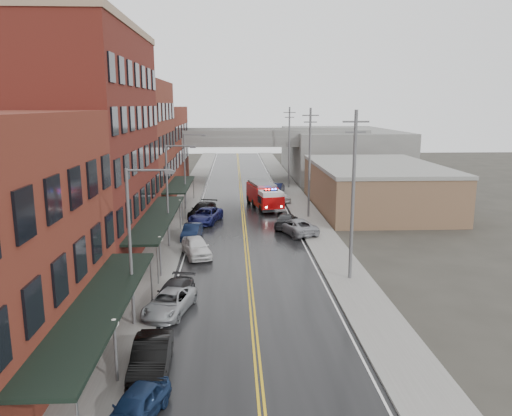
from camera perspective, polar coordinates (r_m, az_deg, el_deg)
name	(u,v)px	position (r m, az deg, el deg)	size (l,w,h in m)	color
ground	(262,406)	(22.40, 0.63, -21.67)	(220.00, 220.00, 0.00)	#2D2B26
road	(245,229)	(50.22, -1.31, -2.47)	(11.00, 160.00, 0.02)	black
sidewalk_left	(172,230)	(50.57, -9.61, -2.46)	(3.00, 160.00, 0.15)	slate
sidewalk_right	(317,228)	(50.89, 6.94, -2.29)	(3.00, 160.00, 0.15)	slate
curb_left	(188,229)	(50.40, -7.75, -2.45)	(0.30, 160.00, 0.15)	gray
curb_right	(300,228)	(50.64, 5.10, -2.32)	(0.30, 160.00, 0.15)	gray
brick_building_b	(84,146)	(43.55, -19.04, 6.72)	(9.00, 20.00, 18.00)	#571917
brick_building_c	(129,147)	(60.61, -14.35, 6.81)	(9.00, 15.00, 15.00)	maroon
brick_building_far	(153,147)	(77.89, -11.72, 6.84)	(9.00, 20.00, 12.00)	maroon
tan_building	(375,188)	(61.89, 13.44, 2.28)	(14.00, 22.00, 5.00)	brown
right_far_block	(340,152)	(91.08, 9.54, 6.33)	(18.00, 30.00, 8.00)	slate
awning_0	(100,304)	(25.34, -17.36, -10.46)	(2.60, 16.00, 3.09)	black
awning_1	(158,217)	(43.18, -11.10, -0.98)	(2.60, 18.00, 3.09)	black
awning_2	(180,184)	(60.24, -8.71, 2.68)	(2.60, 13.00, 3.09)	black
globe_lamp_0	(115,336)	(23.58, -15.86, -13.89)	(0.44, 0.44, 3.12)	#59595B
globe_lamp_1	(160,247)	(36.48, -10.93, -4.42)	(0.44, 0.44, 3.12)	#59595B
globe_lamp_2	(180,208)	(49.97, -8.68, 0.04)	(0.44, 0.44, 3.12)	#59595B
street_lamp_0	(134,238)	(28.15, -13.75, -3.32)	(2.64, 0.22, 9.00)	#59595B
street_lamp_1	(170,189)	(43.61, -9.79, 2.13)	(2.64, 0.22, 9.00)	#59595B
street_lamp_2	(187,167)	(59.35, -7.92, 4.71)	(2.64, 0.22, 9.00)	#59595B
utility_pole_0	(353,193)	(35.19, 11.04, 1.66)	(1.80, 0.24, 12.00)	#59595B
utility_pole_1	(310,161)	(54.64, 6.14, 5.34)	(1.80, 0.24, 12.00)	#59595B
utility_pole_2	(289,146)	(74.38, 3.81, 7.07)	(1.80, 0.24, 12.00)	#59595B
overpass	(240,145)	(80.93, -1.87, 7.24)	(40.00, 10.00, 7.50)	slate
fire_truck	(265,195)	(60.15, 0.98, 1.49)	(4.56, 8.58, 3.00)	#B7080A
parked_car_left_0	(136,406)	(21.70, -13.51, -21.15)	(1.57, 3.90, 1.33)	#122345
parked_car_left_1	(151,357)	(24.79, -11.88, -16.31)	(1.65, 4.72, 1.56)	black
parked_car_left_2	(169,303)	(30.94, -9.86, -10.60)	(2.21, 4.78, 1.33)	#9B9FA3
parked_car_left_3	(174,293)	(32.39, -9.38, -9.55)	(1.85, 4.56, 1.32)	black
parked_car_left_4	(196,247)	(41.62, -6.84, -4.42)	(1.91, 4.75, 1.62)	silver
parked_car_left_5	(192,232)	(47.00, -7.33, -2.69)	(1.49, 4.26, 1.40)	black
parked_car_left_6	(206,215)	(53.22, -5.77, -0.86)	(2.58, 5.60, 1.56)	#14174B
parked_car_left_7	(203,210)	(55.92, -6.11, -0.23)	(2.22, 5.47, 1.59)	black
parked_car_right_0	(297,226)	(48.55, 4.65, -2.09)	(2.53, 5.49, 1.52)	gray
parked_car_right_1	(286,220)	(51.02, 3.48, -1.44)	(2.02, 4.98, 1.44)	#2A2A2D
parked_car_right_2	(281,197)	(64.06, 2.87, 1.23)	(1.57, 3.91, 1.33)	silver
parked_car_right_3	(277,188)	(70.00, 2.40, 2.25)	(1.71, 4.90, 1.62)	black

